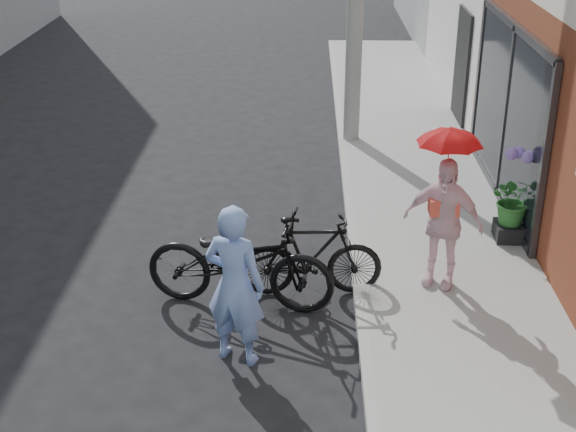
{
  "coord_description": "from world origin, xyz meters",
  "views": [
    {
      "loc": [
        0.31,
        -7.49,
        4.78
      ],
      "look_at": [
        0.12,
        0.52,
        1.1
      ],
      "focal_mm": 50.0,
      "sensor_mm": 36.0,
      "label": 1
    }
  ],
  "objects_px": {
    "officer": "(235,285)",
    "kimono_woman": "(442,222)",
    "bike_left": "(240,261)",
    "bike_right": "(311,256)",
    "planter": "(511,231)"
  },
  "relations": [
    {
      "from": "officer",
      "to": "planter",
      "type": "relative_size",
      "value": 4.18
    },
    {
      "from": "bike_left",
      "to": "kimono_woman",
      "type": "relative_size",
      "value": 1.38
    },
    {
      "from": "officer",
      "to": "bike_left",
      "type": "xyz_separation_m",
      "value": [
        -0.04,
        1.06,
        -0.29
      ]
    },
    {
      "from": "bike_right",
      "to": "planter",
      "type": "xyz_separation_m",
      "value": [
        2.62,
        1.29,
        -0.27
      ]
    },
    {
      "from": "officer",
      "to": "kimono_woman",
      "type": "relative_size",
      "value": 1.1
    },
    {
      "from": "bike_right",
      "to": "kimono_woman",
      "type": "bearing_deg",
      "value": -90.12
    },
    {
      "from": "officer",
      "to": "bike_right",
      "type": "xyz_separation_m",
      "value": [
        0.76,
        1.34,
        -0.36
      ]
    },
    {
      "from": "bike_left",
      "to": "bike_right",
      "type": "distance_m",
      "value": 0.85
    },
    {
      "from": "officer",
      "to": "planter",
      "type": "xyz_separation_m",
      "value": [
        3.38,
        2.62,
        -0.63
      ]
    },
    {
      "from": "kimono_woman",
      "to": "planter",
      "type": "relative_size",
      "value": 3.79
    },
    {
      "from": "kimono_woman",
      "to": "bike_left",
      "type": "bearing_deg",
      "value": -147.42
    },
    {
      "from": "bike_right",
      "to": "bike_left",
      "type": "bearing_deg",
      "value": 105.44
    },
    {
      "from": "bike_left",
      "to": "bike_right",
      "type": "relative_size",
      "value": 1.3
    },
    {
      "from": "officer",
      "to": "planter",
      "type": "bearing_deg",
      "value": -121.95
    },
    {
      "from": "officer",
      "to": "kimono_woman",
      "type": "bearing_deg",
      "value": -127.44
    }
  ]
}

